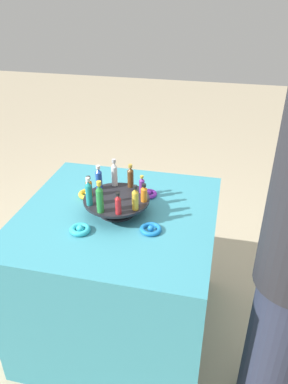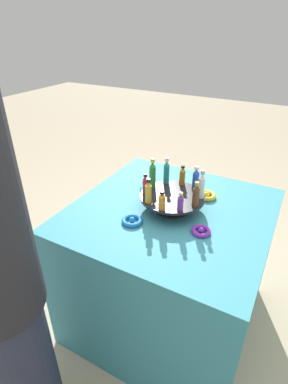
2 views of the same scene
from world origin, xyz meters
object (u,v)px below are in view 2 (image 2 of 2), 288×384
display_stand (172,200)px  bottle_orange (162,201)px  ribbon_bow_blue (132,221)px  ribbon_bow_teal (148,188)px  bottle_gold (148,192)px  bottle_amber (182,176)px  bottle_teal (166,172)px  ribbon_bow_gold (206,195)px  bottle_purple (180,202)px  bottle_red (145,185)px  bottle_clear (201,185)px  bottle_blue (196,179)px  bottle_brown (196,195)px  ribbon_bow_purple (201,231)px  bottle_green (152,174)px

display_stand → bottle_orange: (-0.01, 0.13, 0.07)m
display_stand → ribbon_bow_blue: bearing=59.1°
ribbon_bow_teal → bottle_gold: bearing=117.7°
display_stand → bottle_gold: (0.07, 0.11, 0.08)m
bottle_amber → bottle_teal: bottle_teal is taller
bottle_gold → ribbon_bow_blue: (0.04, 0.08, -0.12)m
ribbon_bow_gold → bottle_teal: bearing=24.0°
ribbon_bow_blue → ribbon_bow_teal: bearing=-75.9°
display_stand → bottle_purple: bottle_purple is taller
bottle_purple → bottle_red: (0.20, -0.06, 0.01)m
bottle_clear → bottle_gold: bottle_clear is taller
bottle_orange → ribbon_bow_gold: 0.35m
bottle_red → ribbon_bow_teal: bearing=-67.3°
bottle_purple → bottle_blue: bottle_blue is taller
ribbon_bow_teal → bottle_amber: bearing=-174.5°
bottle_brown → ribbon_bow_blue: (0.24, 0.15, -0.12)m
bottle_gold → ribbon_bow_purple: (-0.26, 0.00, -0.12)m
bottle_blue → ribbon_bow_teal: 0.29m
bottle_brown → bottle_clear: 0.08m
bottle_purple → bottle_orange: bearing=20.4°
ribbon_bow_blue → ribbon_bow_purple: bearing=-165.9°
bottle_amber → ribbon_bow_gold: 0.17m
display_stand → ribbon_bow_teal: bearing=-30.9°
bottle_purple → bottle_clear: 0.16m
bottle_purple → bottle_gold: (0.15, 0.01, 0.01)m
display_stand → bottle_orange: size_ratio=3.52×
bottle_gold → ribbon_bow_blue: bearing=63.0°
bottle_brown → bottle_red: bearing=2.4°
bottle_blue → ribbon_bow_teal: bottle_blue is taller
bottle_brown → ribbon_bow_teal: bottle_brown is taller
bottle_gold → ribbon_bow_blue: 0.15m
bottle_orange → bottle_amber: bearing=-87.6°
display_stand → bottle_blue: (-0.07, -0.11, 0.08)m
bottle_amber → bottle_gold: bottle_gold is taller
bottle_purple → ribbon_bow_blue: bottle_purple is taller
display_stand → bottle_red: (0.12, 0.05, 0.07)m
bottle_teal → bottle_red: (0.04, 0.15, -0.02)m
bottle_gold → bottle_orange: size_ratio=1.36×
ribbon_bow_teal → bottle_purple: bearing=141.4°
bottle_red → ribbon_bow_blue: 0.18m
bottle_amber → bottle_orange: bearing=92.4°
bottle_blue → ribbon_bow_teal: bearing=-0.9°
bottle_purple → ribbon_bow_teal: 0.36m
ribbon_bow_gold → ribbon_bow_teal: ribbon_bow_teal is taller
bottle_brown → bottle_green: bearing=-15.6°
bottle_clear → bottle_amber: 0.16m
bottle_purple → bottle_clear: (-0.04, -0.15, 0.02)m
display_stand → bottle_red: bottle_red is taller
display_stand → ribbon_bow_blue: size_ratio=3.20×
bottle_gold → bottle_orange: bearing=164.4°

